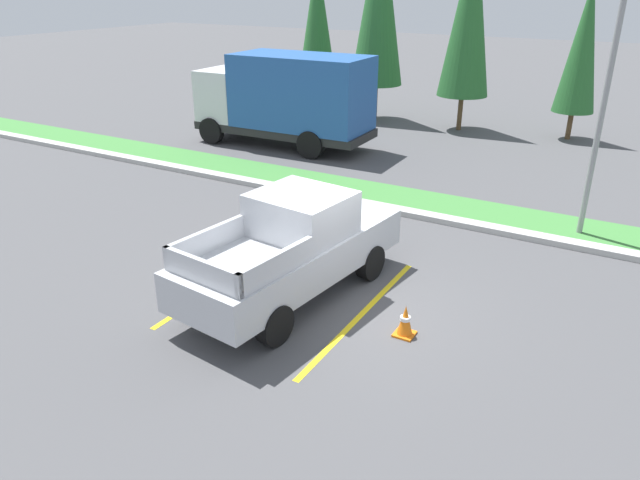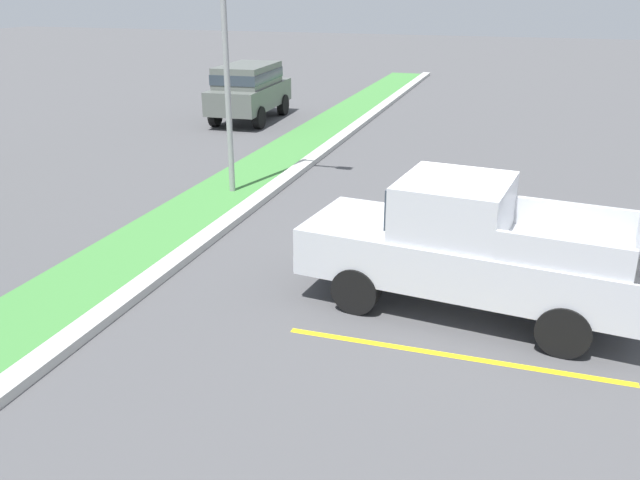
{
  "view_description": "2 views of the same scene",
  "coord_description": "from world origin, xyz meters",
  "px_view_note": "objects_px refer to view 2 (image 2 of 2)",
  "views": [
    {
      "loc": [
        4.74,
        -9.22,
        5.89
      ],
      "look_at": [
        -0.8,
        0.43,
        0.98
      ],
      "focal_mm": 33.28,
      "sensor_mm": 36.0,
      "label": 1
    },
    {
      "loc": [
        -10.73,
        -0.99,
        4.85
      ],
      "look_at": [
        -1.91,
        1.85,
        1.25
      ],
      "focal_mm": 36.95,
      "sensor_mm": 36.0,
      "label": 2
    }
  ],
  "objects_px": {
    "pickup_truck_main": "(467,247)",
    "suv_distant": "(249,88)",
    "traffic_cone": "(494,239)",
    "street_light": "(229,12)"
  },
  "relations": [
    {
      "from": "suv_distant",
      "to": "traffic_cone",
      "type": "xyz_separation_m",
      "value": [
        -10.8,
        -9.8,
        -0.95
      ]
    },
    {
      "from": "pickup_truck_main",
      "to": "traffic_cone",
      "type": "bearing_deg",
      "value": -7.12
    },
    {
      "from": "pickup_truck_main",
      "to": "street_light",
      "type": "bearing_deg",
      "value": 52.78
    },
    {
      "from": "suv_distant",
      "to": "street_light",
      "type": "relative_size",
      "value": 0.63
    },
    {
      "from": "street_light",
      "to": "suv_distant",
      "type": "bearing_deg",
      "value": 21.61
    },
    {
      "from": "suv_distant",
      "to": "traffic_cone",
      "type": "relative_size",
      "value": 7.81
    },
    {
      "from": "pickup_truck_main",
      "to": "traffic_cone",
      "type": "xyz_separation_m",
      "value": [
        2.53,
        -0.32,
        -0.75
      ]
    },
    {
      "from": "traffic_cone",
      "to": "suv_distant",
      "type": "bearing_deg",
      "value": 42.23
    },
    {
      "from": "pickup_truck_main",
      "to": "suv_distant",
      "type": "relative_size",
      "value": 1.16
    },
    {
      "from": "suv_distant",
      "to": "pickup_truck_main",
      "type": "bearing_deg",
      "value": -144.56
    }
  ]
}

